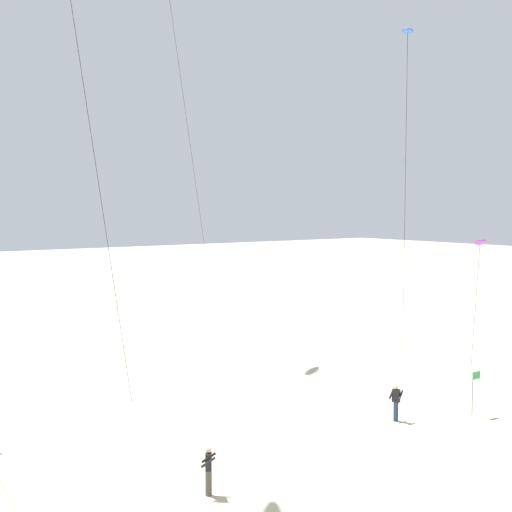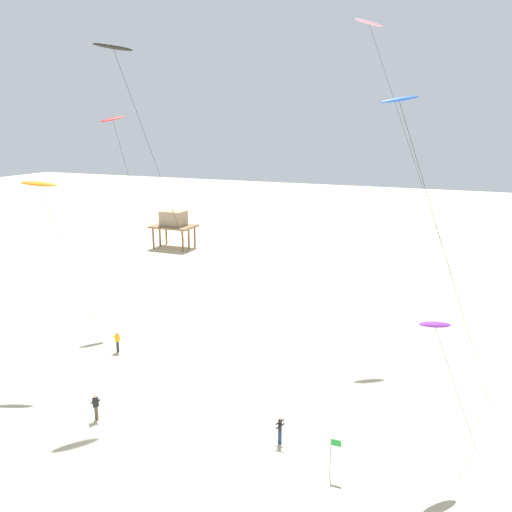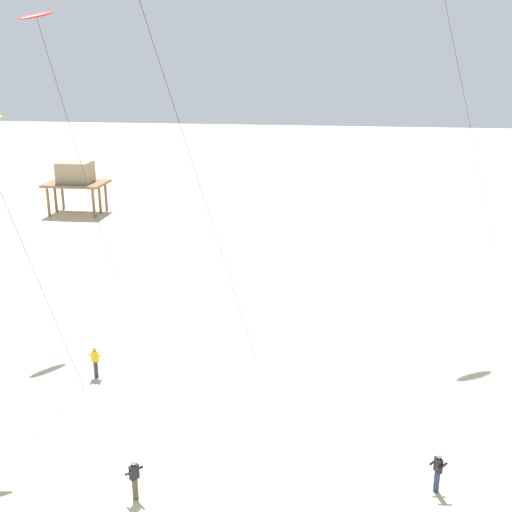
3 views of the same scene
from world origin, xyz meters
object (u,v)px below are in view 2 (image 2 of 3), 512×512
kite_pink (372,31)px  kite_flyer_furthest (280,429)px  kite_blue (402,106)px  kite_orange (40,186)px  kite_red (114,123)px  stilt_house (174,221)px  kite_flyer_middle (96,406)px  marker_flag (333,449)px  kite_flyer_nearest (117,341)px  kite_black (116,55)px  kite_purple (435,326)px

kite_pink → kite_flyer_furthest: bearing=-89.7°
kite_blue → kite_flyer_furthest: kite_blue is taller
kite_orange → kite_red: bearing=101.4°
kite_pink → stilt_house: 42.13m
kite_orange → kite_pink: 28.18m
kite_flyer_middle → marker_flag: size_ratio=0.80×
kite_flyer_nearest → stilt_house: (-14.95, 33.39, 2.96)m
kite_red → kite_flyer_middle: bearing=-59.0°
kite_orange → kite_black: 10.34m
kite_black → kite_pink: kite_pink is taller
kite_purple → marker_flag: size_ratio=3.87×
marker_flag → kite_black: bearing=158.1°
kite_pink → marker_flag: 32.47m
kite_purple → marker_flag: kite_purple is taller
kite_blue → kite_red: bearing=157.7°
kite_red → stilt_house: (-9.75, 25.26, -13.73)m
kite_purple → kite_flyer_middle: kite_purple is taller
kite_blue → kite_flyer_middle: bearing=-159.3°
kite_orange → kite_black: bearing=20.3°
stilt_house → marker_flag: 54.32m
kite_black → kite_flyer_middle: kite_black is taller
kite_blue → kite_flyer_nearest: (-21.12, 2.66, -17.55)m
stilt_house → kite_flyer_nearest: bearing=-65.9°
kite_pink → kite_red: bearing=-164.7°
stilt_house → kite_flyer_furthest: bearing=-52.3°
kite_purple → kite_flyer_middle: bearing=-170.0°
kite_blue → kite_black: 18.83m
kite_orange → kite_purple: kite_orange is taller
kite_flyer_middle → kite_black: bearing=107.9°
kite_pink → kite_flyer_middle: size_ratio=15.43×
kite_flyer_middle → kite_orange: bearing=146.6°
kite_black → kite_purple: (21.21, -3.82, -14.14)m
kite_flyer_middle → kite_flyer_furthest: size_ratio=1.00×
kite_orange → kite_flyer_nearest: (2.83, 3.63, -12.46)m
kite_flyer_furthest → kite_flyer_nearest: bearing=157.1°
kite_black → kite_red: 13.23m
kite_pink → stilt_house: bearing=147.9°
kite_purple → kite_flyer_middle: (-18.90, -3.35, -6.86)m
kite_red → marker_flag: 33.91m
kite_flyer_nearest → kite_purple: bearing=-12.8°
stilt_house → marker_flag: bearing=-50.4°
stilt_house → kite_red: bearing=-68.9°
kite_red → kite_flyer_furthest: size_ratio=10.97×
kite_flyer_furthest → kite_flyer_middle: bearing=-170.1°
kite_pink → kite_purple: bearing=-68.0°
kite_blue → stilt_house: 53.05m
kite_black → stilt_house: size_ratio=3.76×
kite_flyer_furthest → stilt_house: bearing=127.7°
kite_flyer_middle → kite_blue: bearing=20.7°
kite_red → kite_flyer_nearest: bearing=-57.4°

